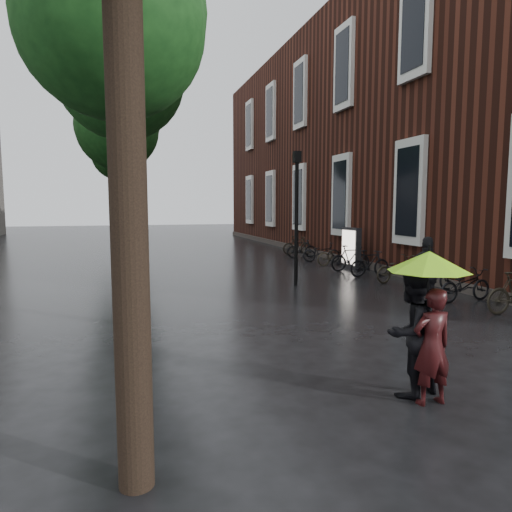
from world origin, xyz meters
name	(u,v)px	position (x,y,z in m)	size (l,w,h in m)	color
brick_building	(392,143)	(10.47, 19.46, 5.99)	(10.20, 33.20, 12.00)	#38160F
street_trees	(118,107)	(-3.99, 15.91, 6.34)	(4.33, 34.03, 8.91)	black
person_burgundy	(432,347)	(-0.34, 1.71, 0.75)	(0.55, 0.36, 1.50)	black
person_black	(411,333)	(-0.42, 2.03, 0.85)	(0.82, 0.64, 1.70)	black
lime_umbrella	(429,261)	(-0.37, 1.79, 1.83)	(1.03, 1.03, 1.52)	black
pedestrian_walking	(427,275)	(2.84, 6.00, 0.91)	(1.06, 0.44, 1.81)	black
parked_bicycles	(365,262)	(4.63, 11.92, 0.46)	(2.03, 14.27, 1.01)	black
ad_lightbox	(351,248)	(4.75, 13.26, 0.84)	(0.26, 1.10, 1.66)	black
lamp_post	(297,205)	(1.26, 10.42, 2.56)	(0.22, 0.22, 4.21)	black
cycle_sign	(142,223)	(-3.13, 17.98, 1.75)	(0.14, 0.48, 2.65)	#262628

